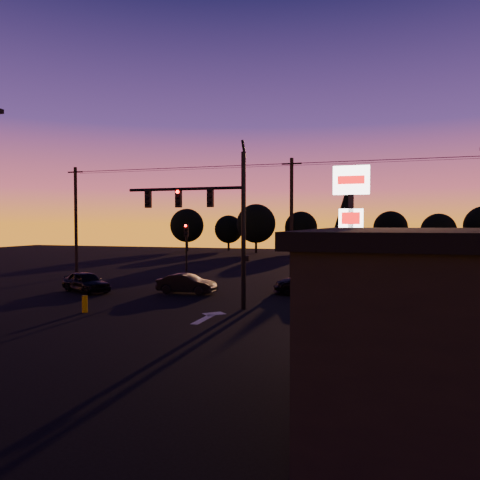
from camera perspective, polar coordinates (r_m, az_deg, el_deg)
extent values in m
plane|color=black|center=(20.96, -6.82, -10.04)|extent=(120.00, 120.00, 0.00)
cube|color=beige|center=(21.67, -4.49, -9.62)|extent=(0.35, 2.20, 0.01)
cube|color=beige|center=(22.95, -3.17, -8.96)|extent=(1.20, 1.20, 0.01)
cylinder|color=black|center=(23.73, 0.43, 1.11)|extent=(0.24, 0.24, 8.00)
cylinder|color=black|center=(24.03, 0.43, 11.18)|extent=(0.14, 0.52, 0.76)
cylinder|color=black|center=(24.93, -6.77, 6.20)|extent=(6.50, 0.16, 0.16)
cube|color=black|center=(24.35, -3.64, 5.13)|extent=(0.32, 0.22, 0.95)
sphere|color=black|center=(24.25, -3.75, 5.98)|extent=(0.18, 0.18, 0.18)
sphere|color=black|center=(24.23, -3.75, 5.27)|extent=(0.18, 0.18, 0.18)
sphere|color=black|center=(24.21, -3.75, 4.56)|extent=(0.18, 0.18, 0.18)
cube|color=black|center=(25.05, -7.50, 5.03)|extent=(0.32, 0.22, 0.95)
sphere|color=#FF0705|center=(24.95, -7.63, 5.85)|extent=(0.18, 0.18, 0.18)
sphere|color=black|center=(24.93, -7.63, 5.16)|extent=(0.18, 0.18, 0.18)
sphere|color=black|center=(24.92, -7.62, 4.47)|extent=(0.18, 0.18, 0.18)
cube|color=black|center=(25.86, -11.13, 4.92)|extent=(0.32, 0.22, 0.95)
sphere|color=black|center=(25.76, -11.28, 5.71)|extent=(0.18, 0.18, 0.18)
sphere|color=black|center=(25.74, -11.27, 5.04)|extent=(0.18, 0.18, 0.18)
sphere|color=black|center=(25.73, -11.27, 4.37)|extent=(0.18, 0.18, 0.18)
cube|color=black|center=(23.74, 0.84, -2.27)|extent=(0.22, 0.18, 0.28)
cylinder|color=black|center=(33.14, -6.55, -2.45)|extent=(0.14, 0.14, 3.60)
cube|color=black|center=(33.04, -6.57, 1.18)|extent=(0.30, 0.20, 0.90)
sphere|color=#FF0705|center=(32.93, -6.66, 1.74)|extent=(0.18, 0.18, 0.18)
sphere|color=black|center=(32.93, -6.65, 1.25)|extent=(0.18, 0.18, 0.18)
sphere|color=black|center=(32.94, -6.65, 0.76)|extent=(0.18, 0.18, 0.18)
cube|color=black|center=(20.27, 13.34, -1.36)|extent=(0.22, 0.22, 6.40)
cube|color=white|center=(20.32, 13.41, 7.11)|extent=(1.50, 0.25, 1.20)
cube|color=red|center=(20.18, 13.38, 7.15)|extent=(1.10, 0.02, 0.35)
cube|color=white|center=(20.24, 13.38, 2.60)|extent=(1.00, 0.22, 0.80)
cube|color=red|center=(20.11, 13.35, 2.60)|extent=(0.75, 0.02, 0.50)
cylinder|color=black|center=(40.81, -19.37, 2.08)|extent=(0.26, 0.26, 9.00)
cube|color=black|center=(41.03, -19.44, 7.82)|extent=(1.40, 0.10, 0.10)
cylinder|color=black|center=(33.31, 6.29, 2.22)|extent=(0.26, 0.26, 9.00)
cube|color=black|center=(33.58, 6.32, 9.24)|extent=(1.40, 0.10, 0.10)
cylinder|color=black|center=(35.85, -8.30, 8.69)|extent=(18.00, 0.02, 0.02)
cylinder|color=black|center=(36.39, -7.89, 8.67)|extent=(18.00, 0.02, 0.02)
cylinder|color=black|center=(36.93, -7.49, 8.50)|extent=(18.00, 0.02, 0.02)
cylinder|color=black|center=(32.46, 22.11, 9.26)|extent=(18.00, 0.02, 0.02)
cylinder|color=black|center=(33.06, 22.02, 9.22)|extent=(18.00, 0.02, 0.02)
cylinder|color=black|center=(33.65, 21.94, 9.00)|extent=(18.00, 0.02, 0.02)
cube|color=black|center=(15.51, 19.44, -9.17)|extent=(2.20, 0.05, 1.60)
cylinder|color=#BC9F00|center=(24.44, -18.39, -7.41)|extent=(0.28, 0.28, 0.83)
cylinder|color=black|center=(75.21, -6.47, -0.70)|extent=(0.36, 0.36, 1.62)
sphere|color=black|center=(75.13, -6.48, 1.78)|extent=(5.36, 5.36, 5.36)
cylinder|color=black|center=(75.83, -1.40, -0.76)|extent=(0.36, 0.36, 1.38)
sphere|color=black|center=(75.74, -1.40, 1.32)|extent=(4.54, 4.54, 4.54)
cylinder|color=black|center=(69.28, 1.97, -0.87)|extent=(0.36, 0.36, 1.75)
sphere|color=black|center=(69.19, 1.97, 2.03)|extent=(5.77, 5.78, 5.78)
cylinder|color=black|center=(71.86, 7.44, -0.88)|extent=(0.36, 0.36, 1.50)
sphere|color=black|center=(71.78, 7.45, 1.51)|extent=(4.95, 4.95, 4.95)
cylinder|color=black|center=(67.98, 12.82, -0.71)|extent=(0.36, 0.36, 2.38)
cone|color=black|center=(67.92, 12.85, 3.29)|extent=(4.18, 4.18, 7.12)
cylinder|color=black|center=(72.78, 17.85, -0.93)|extent=(0.36, 0.36, 1.50)
sphere|color=black|center=(72.69, 17.87, 1.44)|extent=(4.95, 4.95, 4.95)
cylinder|color=black|center=(67.11, 23.01, -1.29)|extent=(0.36, 0.36, 1.38)
sphere|color=black|center=(67.02, 23.05, 1.06)|extent=(4.54, 4.54, 4.54)
imported|color=black|center=(31.45, -18.28, -4.87)|extent=(4.16, 3.03, 1.32)
imported|color=black|center=(29.53, -6.51, -5.31)|extent=(3.72, 1.30, 1.23)
imported|color=black|center=(29.24, 9.27, -5.10)|extent=(5.44, 2.59, 1.53)
imported|color=black|center=(16.40, 21.08, -11.22)|extent=(3.52, 5.18, 1.32)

